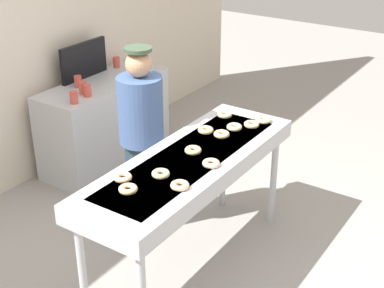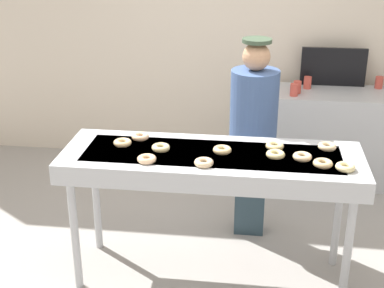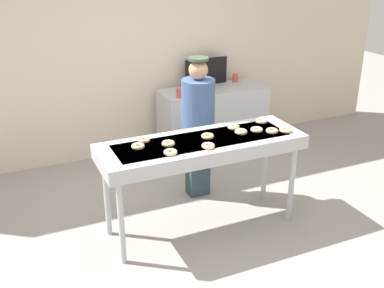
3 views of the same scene
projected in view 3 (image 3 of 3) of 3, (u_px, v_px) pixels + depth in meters
The scene contains 23 objects.
ground_plane at pixel (201, 226), 4.87m from camera, with size 16.00×16.00×0.00m, color #9E9993.
back_wall at pixel (131, 35), 6.09m from camera, with size 8.00×0.12×3.25m, color beige.
fryer_conveyor at pixel (202, 148), 4.52m from camera, with size 2.02×0.67×0.98m.
plain_donut_0 at pixel (138, 146), 4.30m from camera, with size 0.12×0.12×0.04m, color #F4CC8D.
plain_donut_1 at pixel (285, 130), 4.67m from camera, with size 0.12×0.12×0.04m, color beige.
plain_donut_2 at pixel (272, 131), 4.66m from camera, with size 0.12×0.12×0.04m, color #E5C187.
plain_donut_3 at pixel (241, 132), 4.63m from camera, with size 0.12×0.12×0.04m, color #E7D189.
plain_donut_4 at pixel (144, 140), 4.44m from camera, with size 0.12×0.12×0.04m, color #F9C496.
plain_donut_5 at pixel (261, 121), 4.91m from camera, with size 0.12×0.12×0.04m, color beige.
plain_donut_6 at pixel (257, 130), 4.68m from camera, with size 0.12×0.12×0.04m, color beige.
plain_donut_7 at pixel (208, 146), 4.30m from camera, with size 0.12×0.12×0.04m, color beige.
plain_donut_8 at pixel (208, 136), 4.52m from camera, with size 0.12×0.12×0.04m, color #ECC887.
plain_donut_9 at pixel (168, 143), 4.36m from camera, with size 0.12×0.12×0.04m, color beige.
plain_donut_10 at pixel (234, 127), 4.75m from camera, with size 0.12×0.12×0.04m, color #E7CA89.
plain_donut_11 at pixel (170, 152), 4.17m from camera, with size 0.12×0.12×0.04m, color #F6C696.
worker_baker at pixel (198, 119), 5.16m from camera, with size 0.37×0.37×1.62m.
prep_counter at pixel (213, 120), 6.55m from camera, with size 1.48×0.58×0.90m, color #B7BABF.
paper_cup_0 at pixel (192, 89), 6.16m from camera, with size 0.07×0.07×0.12m, color #CC4C3F.
paper_cup_1 at pixel (193, 91), 6.07m from camera, with size 0.07×0.07×0.12m, color #CC4C3F.
paper_cup_2 at pixel (194, 85), 6.34m from camera, with size 0.07×0.07×0.12m, color #CC4C3F.
paper_cup_3 at pixel (235, 78), 6.67m from camera, with size 0.07×0.07×0.12m, color #CC4C3F.
paper_cup_4 at pixel (179, 93), 5.97m from camera, with size 0.07×0.07×0.12m, color #CC4C3F.
menu_display at pixel (206, 71), 6.50m from camera, with size 0.63×0.04×0.37m, color black.
Camera 3 is at (-1.78, -3.75, 2.69)m, focal length 43.60 mm.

